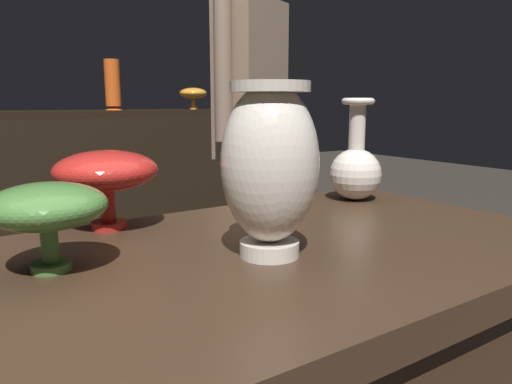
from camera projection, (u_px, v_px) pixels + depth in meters
name	position (u px, v px, depth m)	size (l,w,h in m)	color
back_display_shelf	(25.00, 203.00, 2.63)	(2.60, 0.40, 0.99)	black
vase_centerpiece	(270.00, 164.00, 0.74)	(0.15, 0.15, 0.27)	silver
vase_tall_behind	(356.00, 167.00, 1.19)	(0.13, 0.13, 0.25)	silver
vase_left_accent	(47.00, 208.00, 0.68)	(0.17, 0.17, 0.13)	#477A38
vase_right_accent	(106.00, 172.00, 0.91)	(0.19, 0.19, 0.15)	red
shelf_vase_far_right	(193.00, 94.00, 3.11)	(0.17, 0.17, 0.14)	orange
shelf_vase_right	(113.00, 85.00, 2.82)	(0.10, 0.10, 0.29)	#E55B1E
visitor_near_right	(251.00, 120.00, 2.04)	(0.43, 0.30, 1.63)	#846B56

